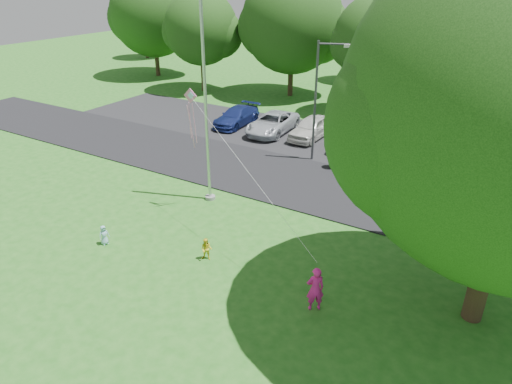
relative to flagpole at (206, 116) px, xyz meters
The scene contains 13 objects.
ground 7.39m from the flagpole, 55.01° to the right, with size 120.00×120.00×0.00m, color #23651A.
park_road 6.73m from the flagpole, 48.81° to the left, with size 60.00×6.00×0.06m, color black.
parking_strip 11.82m from the flagpole, 71.57° to the left, with size 42.00×7.00×0.06m, color black.
flagpole is the anchor object (origin of this frame).
street_lamp 7.66m from the flagpole, 72.17° to the left, with size 1.81×0.86×6.75m.
trash_can 8.46m from the flagpole, 60.50° to the left, with size 0.68×0.68×1.08m.
tree_row 19.95m from the flagpole, 75.18° to the left, with size 64.35×11.94×10.88m.
horizon_trees 29.85m from the flagpole, 75.32° to the left, with size 77.46×7.20×7.02m.
parked_cars 11.41m from the flagpole, 72.82° to the left, with size 19.75×5.05×1.46m.
woman 9.64m from the flagpole, 31.48° to the right, with size 0.59×0.39×1.61m, color #EE1F94.
child_yellow 6.38m from the flagpole, 55.04° to the right, with size 0.44×0.35×0.91m, color yellow.
child_blue 6.78m from the flagpole, 102.64° to the right, with size 0.41×0.27×0.84m, color #8BC2D6.
kite 1.37m from the flagpole, 77.80° to the right, with size 7.99×3.93×3.82m.
Camera 1 is at (8.70, -10.83, 10.06)m, focal length 32.00 mm.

